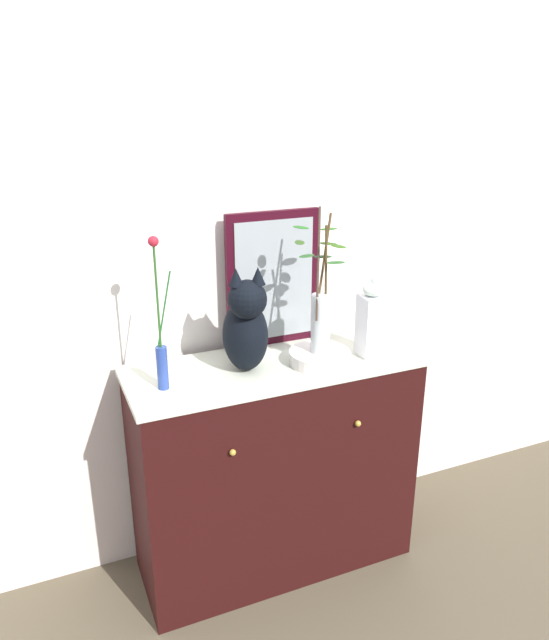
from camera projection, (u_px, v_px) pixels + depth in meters
ground_plane at (274, 557)px, 2.70m from camera, size 6.00×6.00×0.00m
wall_back at (247, 257)px, 2.49m from camera, size 4.40×0.08×2.60m
sideboard at (275, 466)px, 2.53m from camera, size 1.16×0.45×0.94m
mirror_leaning at (273, 279)px, 2.46m from camera, size 0.40×0.03×0.56m
cat_sitting at (246, 326)px, 2.25m from camera, size 0.21×0.43×0.42m
vase_slim_green at (161, 345)px, 2.11m from camera, size 0.07×0.04×0.55m
bowl_porcelain at (320, 357)px, 2.36m from camera, size 0.24×0.24×0.05m
vase_glass_clear at (321, 314)px, 2.30m from camera, size 0.19×0.16×0.55m
jar_lidded_porcelain at (371, 320)px, 2.39m from camera, size 0.10×0.10×0.32m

